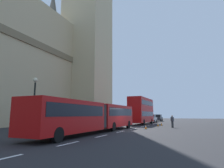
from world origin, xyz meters
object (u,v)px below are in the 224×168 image
object	(u,v)px
sedan_trailing	(158,118)
traffic_cone_middle	(158,124)
articulated_bus	(95,115)
traffic_cone_east	(161,124)
double_decker_bus	(142,110)
street_lamp	(34,101)
pedestrian_near_cones	(172,121)
traffic_cone_west	(146,127)
sedan_lead	(152,118)

from	to	relation	value
sedan_trailing	traffic_cone_middle	bearing A→B (deg)	-170.53
articulated_bus	sedan_trailing	size ratio (longest dim) A/B	3.99
traffic_cone_east	double_decker_bus	bearing A→B (deg)	50.28
street_lamp	pedestrian_near_cones	distance (m)	18.34
traffic_cone_west	sedan_trailing	bearing A→B (deg)	6.76
traffic_cone_west	pedestrian_near_cones	bearing A→B (deg)	-34.78
sedan_trailing	traffic_cone_west	world-z (taller)	sedan_trailing
traffic_cone_middle	traffic_cone_east	world-z (taller)	same
pedestrian_near_cones	traffic_cone_east	bearing A→B (deg)	26.27
traffic_cone_east	pedestrian_near_cones	bearing A→B (deg)	-153.73
traffic_cone_middle	street_lamp	xyz separation A→B (m)	(-17.11, 8.46, 2.77)
traffic_cone_east	sedan_trailing	bearing A→B (deg)	10.86
traffic_cone_west	traffic_cone_middle	bearing A→B (deg)	-3.39
articulated_bus	sedan_lead	world-z (taller)	articulated_bus
sedan_trailing	sedan_lead	bearing A→B (deg)	-179.53
street_lamp	traffic_cone_west	bearing A→B (deg)	-37.42
traffic_cone_middle	street_lamp	bearing A→B (deg)	153.69
pedestrian_near_cones	sedan_trailing	bearing A→B (deg)	13.63
double_decker_bus	traffic_cone_middle	distance (m)	7.14
double_decker_bus	sedan_lead	size ratio (longest dim) A/B	2.32
traffic_cone_west	articulated_bus	bearing A→B (deg)	152.53
traffic_cone_west	pedestrian_near_cones	size ratio (longest dim) A/B	0.34
traffic_cone_east	pedestrian_near_cones	size ratio (longest dim) A/B	0.34
articulated_bus	sedan_trailing	bearing A→B (deg)	0.10
street_lamp	pedestrian_near_cones	size ratio (longest dim) A/B	3.12
articulated_bus	sedan_trailing	world-z (taller)	articulated_bus
double_decker_bus	traffic_cone_west	world-z (taller)	double_decker_bus
pedestrian_near_cones	traffic_cone_west	bearing A→B (deg)	145.22
traffic_cone_west	traffic_cone_middle	distance (m)	6.57
double_decker_bus	traffic_cone_west	size ratio (longest dim) A/B	17.58
sedan_trailing	street_lamp	size ratio (longest dim) A/B	0.83
pedestrian_near_cones	double_decker_bus	bearing A→B (deg)	38.82
traffic_cone_east	sedan_lead	bearing A→B (deg)	18.44
double_decker_bus	pedestrian_near_cones	xyz separation A→B (m)	(-7.93, -6.38, -1.80)
traffic_cone_east	street_lamp	size ratio (longest dim) A/B	0.11
double_decker_bus	traffic_cone_east	xyz separation A→B (m)	(-3.47, -4.18, -2.43)
traffic_cone_west	street_lamp	size ratio (longest dim) A/B	0.11
sedan_trailing	pedestrian_near_cones	bearing A→B (deg)	-166.37
double_decker_bus	sedan_trailing	xyz separation A→B (m)	(18.66, 0.06, -1.80)
traffic_cone_west	traffic_cone_east	world-z (taller)	same
articulated_bus	traffic_cone_east	bearing A→B (deg)	-15.20
traffic_cone_middle	double_decker_bus	bearing A→B (deg)	36.09
sedan_lead	traffic_cone_middle	world-z (taller)	sedan_lead
traffic_cone_west	traffic_cone_east	bearing A→B (deg)	-4.12
traffic_cone_west	street_lamp	world-z (taller)	street_lamp
double_decker_bus	articulated_bus	bearing A→B (deg)	-179.99
traffic_cone_west	traffic_cone_middle	xyz separation A→B (m)	(6.56, -0.39, 0.00)
sedan_lead	traffic_cone_west	bearing A→B (deg)	-170.40
traffic_cone_east	street_lamp	world-z (taller)	street_lamp
sedan_trailing	traffic_cone_east	bearing A→B (deg)	-169.14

